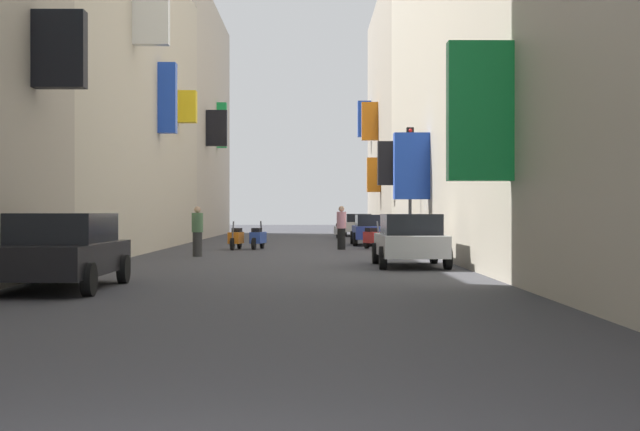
{
  "coord_description": "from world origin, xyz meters",
  "views": [
    {
      "loc": [
        0.95,
        -4.07,
        1.48
      ],
      "look_at": [
        1.23,
        25.86,
        1.37
      ],
      "focal_mm": 49.75,
      "sensor_mm": 36.0,
      "label": 1
    }
  ],
  "objects_px": {
    "scooter_red": "(373,238)",
    "pedestrian_near_left": "(197,231)",
    "pedestrian_crossing": "(341,228)",
    "parked_car_silver": "(410,239)",
    "scooter_silver": "(339,230)",
    "parked_car_black": "(61,249)",
    "parked_car_white": "(358,224)",
    "scooter_black": "(364,231)",
    "traffic_light_near_corner": "(410,168)",
    "scooter_blue": "(258,238)",
    "scooter_orange": "(236,238)",
    "parked_car_blue": "(374,229)"
  },
  "relations": [
    {
      "from": "parked_car_silver",
      "to": "parked_car_black",
      "type": "bearing_deg",
      "value": -136.85
    },
    {
      "from": "parked_car_silver",
      "to": "scooter_black",
      "type": "relative_size",
      "value": 2.03
    },
    {
      "from": "parked_car_black",
      "to": "scooter_blue",
      "type": "bearing_deg",
      "value": 81.85
    },
    {
      "from": "scooter_black",
      "to": "traffic_light_near_corner",
      "type": "height_order",
      "value": "traffic_light_near_corner"
    },
    {
      "from": "scooter_orange",
      "to": "scooter_silver",
      "type": "bearing_deg",
      "value": 72.67
    },
    {
      "from": "scooter_red",
      "to": "pedestrian_near_left",
      "type": "distance_m",
      "value": 8.69
    },
    {
      "from": "scooter_red",
      "to": "pedestrian_crossing",
      "type": "height_order",
      "value": "pedestrian_crossing"
    },
    {
      "from": "pedestrian_crossing",
      "to": "parked_car_white",
      "type": "bearing_deg",
      "value": 85.12
    },
    {
      "from": "pedestrian_near_left",
      "to": "scooter_black",
      "type": "bearing_deg",
      "value": 70.94
    },
    {
      "from": "pedestrian_crossing",
      "to": "traffic_light_near_corner",
      "type": "bearing_deg",
      "value": -41.6
    },
    {
      "from": "parked_car_black",
      "to": "scooter_silver",
      "type": "height_order",
      "value": "parked_car_black"
    },
    {
      "from": "scooter_black",
      "to": "pedestrian_near_left",
      "type": "height_order",
      "value": "pedestrian_near_left"
    },
    {
      "from": "parked_car_blue",
      "to": "scooter_silver",
      "type": "relative_size",
      "value": 2.05
    },
    {
      "from": "scooter_black",
      "to": "traffic_light_near_corner",
      "type": "bearing_deg",
      "value": -87.35
    },
    {
      "from": "scooter_silver",
      "to": "pedestrian_crossing",
      "type": "xyz_separation_m",
      "value": [
        -0.35,
        -14.64,
        0.4
      ]
    },
    {
      "from": "parked_car_black",
      "to": "traffic_light_near_corner",
      "type": "xyz_separation_m",
      "value": [
        8.48,
        15.85,
        2.37
      ]
    },
    {
      "from": "scooter_black",
      "to": "scooter_red",
      "type": "height_order",
      "value": "same"
    },
    {
      "from": "parked_car_blue",
      "to": "parked_car_silver",
      "type": "bearing_deg",
      "value": -90.4
    },
    {
      "from": "scooter_silver",
      "to": "traffic_light_near_corner",
      "type": "relative_size",
      "value": 0.43
    },
    {
      "from": "pedestrian_crossing",
      "to": "parked_car_silver",
      "type": "bearing_deg",
      "value": -82.24
    },
    {
      "from": "parked_car_black",
      "to": "traffic_light_near_corner",
      "type": "height_order",
      "value": "traffic_light_near_corner"
    },
    {
      "from": "scooter_black",
      "to": "scooter_silver",
      "type": "height_order",
      "value": "same"
    },
    {
      "from": "parked_car_silver",
      "to": "traffic_light_near_corner",
      "type": "distance_m",
      "value": 9.18
    },
    {
      "from": "scooter_blue",
      "to": "scooter_silver",
      "type": "bearing_deg",
      "value": 75.4
    },
    {
      "from": "scooter_blue",
      "to": "scooter_silver",
      "type": "height_order",
      "value": "same"
    },
    {
      "from": "parked_car_black",
      "to": "scooter_red",
      "type": "distance_m",
      "value": 19.94
    },
    {
      "from": "scooter_orange",
      "to": "parked_car_silver",
      "type": "bearing_deg",
      "value": -62.86
    },
    {
      "from": "scooter_red",
      "to": "scooter_silver",
      "type": "relative_size",
      "value": 0.89
    },
    {
      "from": "parked_car_black",
      "to": "scooter_red",
      "type": "relative_size",
      "value": 2.48
    },
    {
      "from": "scooter_black",
      "to": "parked_car_silver",
      "type": "bearing_deg",
      "value": -90.53
    },
    {
      "from": "scooter_black",
      "to": "scooter_red",
      "type": "bearing_deg",
      "value": -91.9
    },
    {
      "from": "pedestrian_crossing",
      "to": "scooter_orange",
      "type": "bearing_deg",
      "value": 178.76
    },
    {
      "from": "parked_car_black",
      "to": "scooter_orange",
      "type": "xyz_separation_m",
      "value": [
        1.81,
        18.14,
        -0.3
      ]
    },
    {
      "from": "scooter_silver",
      "to": "pedestrian_crossing",
      "type": "distance_m",
      "value": 14.65
    },
    {
      "from": "parked_car_white",
      "to": "pedestrian_crossing",
      "type": "relative_size",
      "value": 2.53
    },
    {
      "from": "parked_car_white",
      "to": "pedestrian_near_left",
      "type": "bearing_deg",
      "value": -104.83
    },
    {
      "from": "scooter_orange",
      "to": "scooter_silver",
      "type": "relative_size",
      "value": 0.91
    },
    {
      "from": "parked_car_silver",
      "to": "scooter_blue",
      "type": "bearing_deg",
      "value": 112.87
    },
    {
      "from": "scooter_red",
      "to": "traffic_light_near_corner",
      "type": "height_order",
      "value": "traffic_light_near_corner"
    },
    {
      "from": "scooter_blue",
      "to": "scooter_red",
      "type": "xyz_separation_m",
      "value": [
        4.63,
        0.03,
        -0.0
      ]
    },
    {
      "from": "parked_car_white",
      "to": "parked_car_blue",
      "type": "bearing_deg",
      "value": -90.3
    },
    {
      "from": "parked_car_white",
      "to": "scooter_black",
      "type": "relative_size",
      "value": 2.24
    },
    {
      "from": "parked_car_blue",
      "to": "traffic_light_near_corner",
      "type": "bearing_deg",
      "value": -82.87
    },
    {
      "from": "scooter_blue",
      "to": "pedestrian_near_left",
      "type": "relative_size",
      "value": 1.16
    },
    {
      "from": "scooter_orange",
      "to": "scooter_blue",
      "type": "distance_m",
      "value": 0.93
    },
    {
      "from": "scooter_silver",
      "to": "parked_car_black",
      "type": "bearing_deg",
      "value": -100.98
    },
    {
      "from": "parked_car_black",
      "to": "scooter_blue",
      "type": "height_order",
      "value": "parked_car_black"
    },
    {
      "from": "scooter_red",
      "to": "pedestrian_crossing",
      "type": "xyz_separation_m",
      "value": [
        -1.28,
        -0.51,
        0.4
      ]
    },
    {
      "from": "scooter_red",
      "to": "pedestrian_crossing",
      "type": "distance_m",
      "value": 1.44
    },
    {
      "from": "scooter_silver",
      "to": "pedestrian_crossing",
      "type": "bearing_deg",
      "value": -91.35
    }
  ]
}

